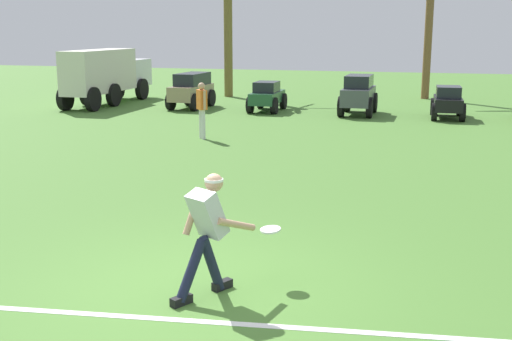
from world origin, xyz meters
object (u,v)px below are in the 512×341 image
Objects in this scene: palm_tree_far_left at (228,16)px; parked_car_slot_d at (448,102)px; parked_car_slot_c at (359,94)px; frisbee_in_flight at (270,230)px; parked_car_slot_a at (192,89)px; box_truck at (107,74)px; frisbee_thrower at (207,229)px; teammate_near_sideline at (202,105)px; parked_car_slot_b at (267,96)px; palm_tree_left_of_centre at (429,12)px.

parked_car_slot_d is at bearing -26.89° from palm_tree_far_left.
parked_car_slot_c is at bearing 177.75° from parked_car_slot_d.
parked_car_slot_a is (-7.32, 16.01, 0.09)m from frisbee_in_flight.
box_truck is (-11.07, 16.24, 0.60)m from frisbee_in_flight.
box_truck is at bearing 176.47° from parked_car_slot_a.
frisbee_thrower is 0.88m from frisbee_in_flight.
frisbee_in_flight is 0.16× the size of parked_car_slot_d.
palm_tree_far_left is (-6.41, 4.68, 2.79)m from parked_car_slot_c.
teammate_near_sideline is 0.70× the size of parked_car_slot_b.
frisbee_thrower is 0.60× the size of parked_car_slot_c.
palm_tree_far_left is (-3.02, 4.63, 2.97)m from parked_car_slot_b.
palm_tree_far_left is at bearing 104.52° from teammate_near_sideline.
palm_tree_left_of_centre reaches higher than parked_car_slot_a.
box_truck reaches higher than frisbee_thrower.
parked_car_slot_c is 8.41m from palm_tree_far_left.
frisbee_thrower is 0.23× the size of palm_tree_left_of_centre.
frisbee_thrower is at bearing -58.13° from box_truck.
box_truck is at bearing 177.60° from parked_car_slot_d.
frisbee_thrower is 0.58× the size of parked_car_slot_a.
parked_car_slot_a reaches higher than parked_car_slot_b.
frisbee_thrower reaches higher than parked_car_slot_a.
parked_car_slot_a reaches higher than frisbee_in_flight.
parked_car_slot_a is at bearing 112.06° from frisbee_thrower.
parked_car_slot_a is 10.87m from palm_tree_left_of_centre.
parked_car_slot_d is at bearing -1.52° from parked_car_slot_b.
parked_car_slot_a is 0.41× the size of box_truck.
frisbee_thrower is at bearing -67.94° from parked_car_slot_a.
parked_car_slot_c is 10.21m from box_truck.
frisbee_thrower is 0.63× the size of parked_car_slot_d.
teammate_near_sideline is at bearing -75.48° from palm_tree_far_left.
parked_car_slot_b is (-4.27, 15.86, -0.07)m from frisbee_in_flight.
frisbee_in_flight is at bearing 48.19° from frisbee_thrower.
parked_car_slot_d is (2.18, 15.69, -0.07)m from frisbee_in_flight.
parked_car_slot_c is (-0.88, 15.81, 0.11)m from frisbee_in_flight.
parked_car_slot_a is 1.09× the size of parked_car_slot_d.
teammate_near_sideline is at bearing 110.91° from frisbee_thrower.
parked_car_slot_b is 6.45m from parked_car_slot_d.
palm_tree_far_left is at bearing 123.14° from parked_car_slot_b.
parked_car_slot_d is at bearing 80.42° from frisbee_thrower.
palm_tree_left_of_centre is at bearing 65.49° from teammate_near_sideline.
frisbee_in_flight is 17.61m from parked_car_slot_a.
parked_car_slot_b is 6.85m from box_truck.
parked_car_slot_a is 3.79m from box_truck.
parked_car_slot_d is at bearing -2.40° from box_truck.
parked_car_slot_a is at bearing 113.80° from teammate_near_sideline.
frisbee_thrower is at bearing -77.39° from parked_car_slot_b.
frisbee_thrower is 0.91× the size of teammate_near_sideline.
box_truck is at bearing -131.68° from palm_tree_far_left.
frisbee_thrower is 17.97m from parked_car_slot_a.
parked_car_slot_b is (3.06, -0.15, -0.16)m from parked_car_slot_a.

